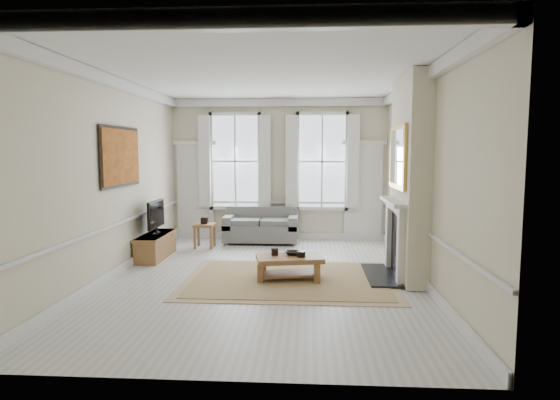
# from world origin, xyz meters

# --- Properties ---
(floor) EXTENTS (7.20, 7.20, 0.00)m
(floor) POSITION_xyz_m (0.00, 0.00, 0.00)
(floor) COLOR #B7B5AD
(floor) RESTS_ON ground
(ceiling) EXTENTS (7.20, 7.20, 0.00)m
(ceiling) POSITION_xyz_m (0.00, 0.00, 3.40)
(ceiling) COLOR white
(ceiling) RESTS_ON back_wall
(back_wall) EXTENTS (5.20, 0.00, 5.20)m
(back_wall) POSITION_xyz_m (0.00, 3.60, 1.70)
(back_wall) COLOR beige
(back_wall) RESTS_ON floor
(left_wall) EXTENTS (0.00, 7.20, 7.20)m
(left_wall) POSITION_xyz_m (-2.60, 0.00, 1.70)
(left_wall) COLOR beige
(left_wall) RESTS_ON floor
(right_wall) EXTENTS (0.00, 7.20, 7.20)m
(right_wall) POSITION_xyz_m (2.60, 0.00, 1.70)
(right_wall) COLOR beige
(right_wall) RESTS_ON floor
(window_left) EXTENTS (1.26, 0.20, 2.20)m
(window_left) POSITION_xyz_m (-1.05, 3.55, 1.90)
(window_left) COLOR #B2BCC6
(window_left) RESTS_ON back_wall
(window_right) EXTENTS (1.26, 0.20, 2.20)m
(window_right) POSITION_xyz_m (1.05, 3.55, 1.90)
(window_right) COLOR #B2BCC6
(window_right) RESTS_ON back_wall
(door_left) EXTENTS (0.90, 0.08, 2.30)m
(door_left) POSITION_xyz_m (-2.05, 3.56, 1.15)
(door_left) COLOR silver
(door_left) RESTS_ON floor
(door_right) EXTENTS (0.90, 0.08, 2.30)m
(door_right) POSITION_xyz_m (2.05, 3.56, 1.15)
(door_right) COLOR silver
(door_right) RESTS_ON floor
(painting) EXTENTS (0.05, 1.66, 1.06)m
(painting) POSITION_xyz_m (-2.56, 0.30, 2.05)
(painting) COLOR #C56D21
(painting) RESTS_ON left_wall
(chimney_breast) EXTENTS (0.35, 1.70, 3.38)m
(chimney_breast) POSITION_xyz_m (2.43, 0.20, 1.70)
(chimney_breast) COLOR beige
(chimney_breast) RESTS_ON floor
(hearth) EXTENTS (0.55, 1.50, 0.05)m
(hearth) POSITION_xyz_m (2.00, 0.20, 0.03)
(hearth) COLOR black
(hearth) RESTS_ON floor
(fireplace) EXTENTS (0.21, 1.45, 1.33)m
(fireplace) POSITION_xyz_m (2.20, 0.20, 0.73)
(fireplace) COLOR silver
(fireplace) RESTS_ON floor
(mirror) EXTENTS (0.06, 1.26, 1.06)m
(mirror) POSITION_xyz_m (2.21, 0.20, 2.05)
(mirror) COLOR gold
(mirror) RESTS_ON chimney_breast
(sofa) EXTENTS (1.72, 0.83, 0.83)m
(sofa) POSITION_xyz_m (-0.38, 3.11, 0.35)
(sofa) COLOR #62615F
(sofa) RESTS_ON floor
(side_table) EXTENTS (0.45, 0.45, 0.54)m
(side_table) POSITION_xyz_m (-1.58, 2.42, 0.43)
(side_table) COLOR brown
(side_table) RESTS_ON floor
(rug) EXTENTS (3.50, 2.60, 0.02)m
(rug) POSITION_xyz_m (0.42, -0.10, 0.01)
(rug) COLOR #A37C54
(rug) RESTS_ON floor
(coffee_table) EXTENTS (1.18, 0.83, 0.41)m
(coffee_table) POSITION_xyz_m (0.42, -0.10, 0.33)
(coffee_table) COLOR brown
(coffee_table) RESTS_ON rug
(ceramic_pot_a) EXTENTS (0.12, 0.12, 0.12)m
(ceramic_pot_a) POSITION_xyz_m (0.17, -0.05, 0.46)
(ceramic_pot_a) COLOR black
(ceramic_pot_a) RESTS_ON coffee_table
(ceramic_pot_b) EXTENTS (0.14, 0.14, 0.10)m
(ceramic_pot_b) POSITION_xyz_m (0.62, -0.15, 0.45)
(ceramic_pot_b) COLOR black
(ceramic_pot_b) RESTS_ON coffee_table
(bowl) EXTENTS (0.30, 0.30, 0.06)m
(bowl) POSITION_xyz_m (0.47, 0.00, 0.44)
(bowl) COLOR black
(bowl) RESTS_ON coffee_table
(tv_stand) EXTENTS (0.44, 1.36, 0.49)m
(tv_stand) POSITION_xyz_m (-2.34, 1.36, 0.24)
(tv_stand) COLOR brown
(tv_stand) RESTS_ON floor
(tv) EXTENTS (0.08, 0.90, 0.68)m
(tv) POSITION_xyz_m (-2.32, 1.36, 0.88)
(tv) COLOR black
(tv) RESTS_ON tv_stand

